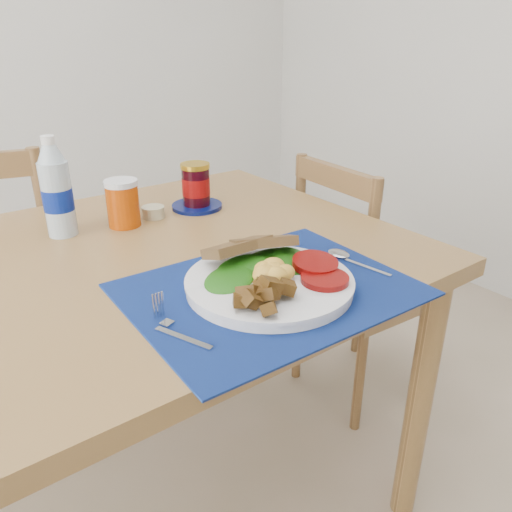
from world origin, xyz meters
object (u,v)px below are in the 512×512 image
at_px(chair_end, 353,258).
at_px(juice_glass, 123,204).
at_px(breakfast_plate, 268,280).
at_px(jam_on_saucer, 196,189).
at_px(water_bottle, 57,193).

xyz_separation_m(chair_end, juice_glass, (-0.68, 0.13, 0.28)).
distance_m(breakfast_plate, juice_glass, 0.48).
relative_size(breakfast_plate, jam_on_saucer, 2.25).
bearing_deg(chair_end, juice_glass, 83.12).
xyz_separation_m(breakfast_plate, water_bottle, (-0.21, 0.50, 0.08)).
xyz_separation_m(water_bottle, juice_glass, (0.14, -0.03, -0.05)).
relative_size(breakfast_plate, water_bottle, 1.32).
height_order(chair_end, breakfast_plate, chair_end).
bearing_deg(juice_glass, water_bottle, 167.44).
relative_size(water_bottle, jam_on_saucer, 1.71).
distance_m(chair_end, jam_on_saucer, 0.57).
height_order(juice_glass, jam_on_saucer, jam_on_saucer).
relative_size(water_bottle, juice_glass, 2.14).
height_order(chair_end, water_bottle, chair_end).
distance_m(breakfast_plate, water_bottle, 0.55).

